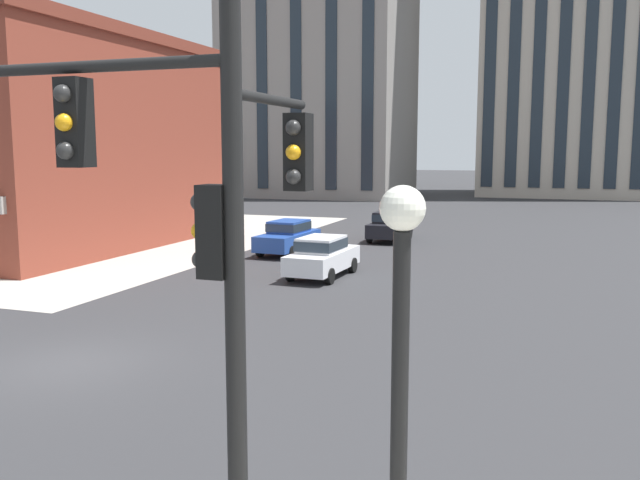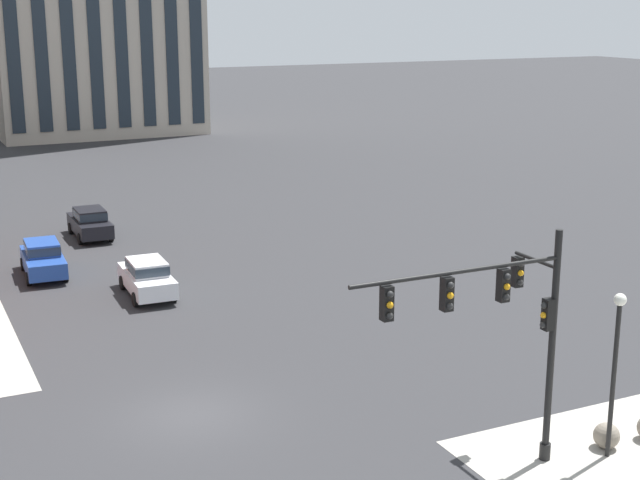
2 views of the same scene
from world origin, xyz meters
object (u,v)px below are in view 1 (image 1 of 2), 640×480
street_lamp_corner_near (399,410)px  car_main_northbound_near (390,225)px  traffic_signal_main (118,222)px  car_main_northbound_far (322,255)px  car_cross_far (288,236)px

street_lamp_corner_near → car_main_northbound_near: street_lamp_corner_near is taller
traffic_signal_main → car_main_northbound_far: (-4.71, 19.89, -3.54)m
traffic_signal_main → car_cross_far: traffic_signal_main is taller
car_main_northbound_far → car_main_northbound_near: bearing=90.1°
car_main_northbound_near → car_cross_far: size_ratio=0.98×
traffic_signal_main → car_cross_far: (-8.38, 25.18, -3.54)m
car_main_northbound_near → car_main_northbound_far: (0.02, -11.84, 0.00)m
traffic_signal_main → street_lamp_corner_near: (3.20, -0.81, -1.32)m
car_main_northbound_near → car_cross_far: bearing=-119.1°
car_cross_far → car_main_northbound_near: bearing=60.9°
traffic_signal_main → car_main_northbound_far: traffic_signal_main is taller
car_main_northbound_near → street_lamp_corner_near: bearing=-76.3°
street_lamp_corner_near → car_main_northbound_near: (-7.92, 32.54, -2.22)m
car_main_northbound_near → car_main_northbound_far: size_ratio=0.99×
car_main_northbound_far → street_lamp_corner_near: bearing=-69.1°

